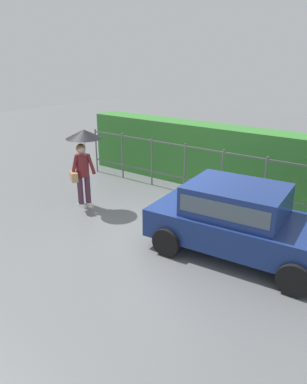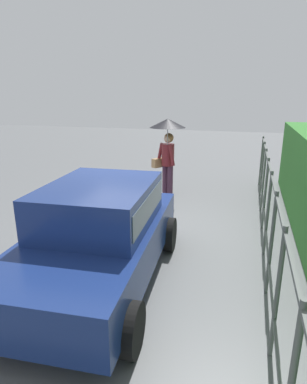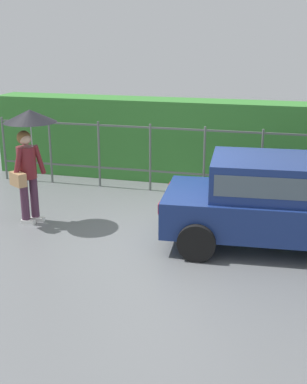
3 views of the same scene
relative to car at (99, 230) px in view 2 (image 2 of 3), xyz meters
The scene contains 4 objects.
ground_plane 2.00m from the car, behind, with size 40.00×40.00×0.00m, color slate.
car is the anchor object (origin of this frame).
pedestrian 4.40m from the car, behind, with size 0.93×0.93×2.11m.
fence_section 2.56m from the car, 111.90° to the left, with size 10.84×0.05×1.50m.
Camera 2 is at (5.74, 2.10, 2.69)m, focal length 30.24 mm.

